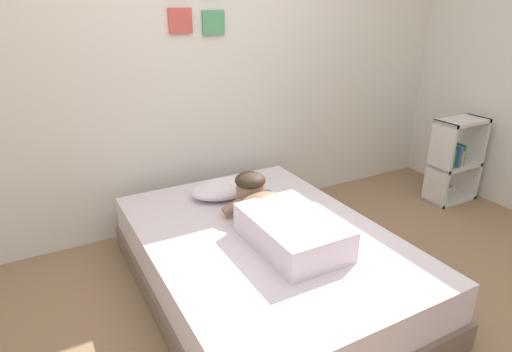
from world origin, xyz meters
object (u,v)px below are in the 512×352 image
Objects in this scene: person_lying at (280,219)px; bookshelf at (454,160)px; coffee_cup at (266,197)px; bed at (265,262)px; pillow at (226,188)px; cell_phone at (294,254)px.

person_lying is 2.09m from bookshelf.
coffee_cup is at bearing 70.07° from person_lying.
coffee_cup reaches higher than bed.
person_lying is 0.46m from coffee_cup.
coffee_cup is (0.19, -0.23, -0.02)m from pillow.
person_lying is at bearing -109.93° from coffee_cup.
bed is at bearing -93.32° from pillow.
bed is 15.58× the size of coffee_cup.
coffee_cup is at bearing -50.58° from pillow.
cell_phone is at bearing -85.20° from bed.
coffee_cup is 0.89× the size of cell_phone.
bookshelf is (1.90, -0.04, -0.05)m from coffee_cup.
bed is at bearing -120.92° from coffee_cup.
cell_phone is (0.02, -0.28, 0.20)m from bed.
pillow is 0.69× the size of bookshelf.
coffee_cup is at bearing 72.77° from cell_phone.
pillow is 0.30m from coffee_cup.
pillow reaches higher than cell_phone.
bookshelf is (2.05, 0.39, -0.12)m from person_lying.
pillow is 4.16× the size of coffee_cup.
bed is at bearing 145.76° from person_lying.
bookshelf is (2.09, -0.28, -0.07)m from pillow.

